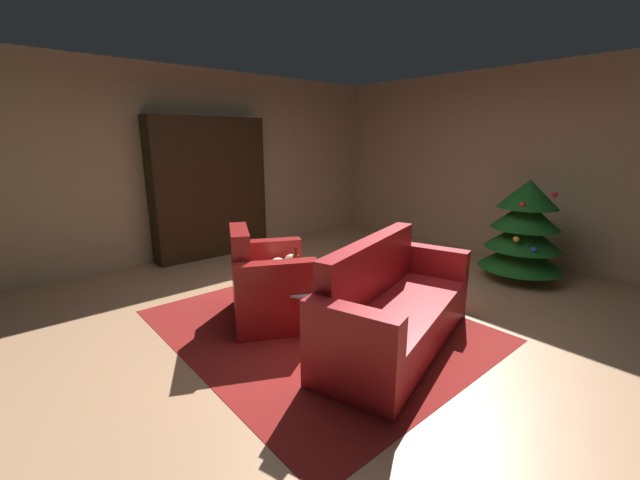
% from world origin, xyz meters
% --- Properties ---
extents(ground_plane, '(7.94, 7.94, 0.00)m').
position_xyz_m(ground_plane, '(0.00, 0.00, 0.00)').
color(ground_plane, tan).
extents(wall_back, '(6.36, 0.06, 2.70)m').
position_xyz_m(wall_back, '(0.00, 3.34, 1.35)').
color(wall_back, tan).
rests_on(wall_back, ground).
extents(wall_left, '(0.06, 6.73, 2.70)m').
position_xyz_m(wall_left, '(-3.15, 0.00, 1.35)').
color(wall_left, tan).
rests_on(wall_left, ground).
extents(area_rug, '(2.88, 2.42, 0.01)m').
position_xyz_m(area_rug, '(-0.08, -0.29, 0.00)').
color(area_rug, maroon).
rests_on(area_rug, ground).
extents(bookshelf_unit, '(0.33, 1.70, 2.02)m').
position_xyz_m(bookshelf_unit, '(-2.91, 0.16, 0.99)').
color(bookshelf_unit, black).
rests_on(bookshelf_unit, ground).
extents(armchair_red, '(1.17, 1.08, 0.91)m').
position_xyz_m(armchair_red, '(-0.53, -0.54, 0.33)').
color(armchair_red, maroon).
rests_on(armchair_red, ground).
extents(couch_red, '(1.23, 2.02, 0.90)m').
position_xyz_m(couch_red, '(0.60, -0.01, 0.30)').
color(couch_red, maroon).
rests_on(couch_red, ground).
extents(coffee_table, '(0.65, 0.65, 0.40)m').
position_xyz_m(coffee_table, '(-0.17, -0.33, 0.36)').
color(coffee_table, black).
rests_on(coffee_table, ground).
extents(book_stack_on_table, '(0.23, 0.17, 0.14)m').
position_xyz_m(book_stack_on_table, '(-0.21, -0.34, 0.48)').
color(book_stack_on_table, '#B73522').
rests_on(book_stack_on_table, coffee_table).
extents(bottle_on_table, '(0.07, 0.07, 0.32)m').
position_xyz_m(bottle_on_table, '(-0.35, -0.33, 0.53)').
color(bottle_on_table, '#572113').
rests_on(bottle_on_table, coffee_table).
extents(decorated_tree, '(0.98, 0.98, 1.25)m').
position_xyz_m(decorated_tree, '(0.60, 2.47, 0.63)').
color(decorated_tree, brown).
rests_on(decorated_tree, ground).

